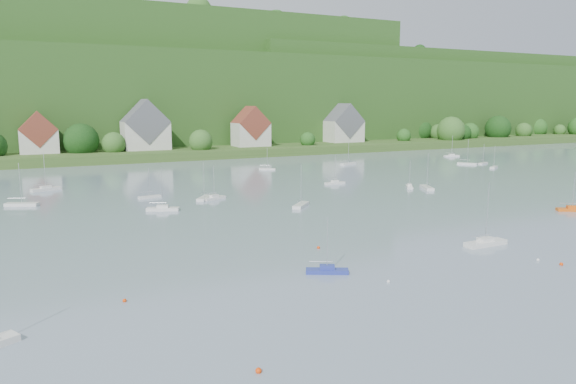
{
  "coord_description": "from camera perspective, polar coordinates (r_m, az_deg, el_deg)",
  "views": [
    {
      "loc": [
        -34.67,
        -8.74,
        19.36
      ],
      "look_at": [
        6.53,
        75.0,
        4.0
      ],
      "focal_mm": 33.55,
      "sensor_mm": 36.0,
      "label": 1
    }
  ],
  "objects": [
    {
      "name": "forested_ridge",
      "position": [
        279.53,
        -19.27,
        9.56
      ],
      "size": [
        620.0,
        181.22,
        69.89
      ],
      "color": "#194114",
      "rests_on": "ground"
    },
    {
      "name": "mooring_buoy_3",
      "position": [
        73.27,
        3.25,
        -5.99
      ],
      "size": [
        0.42,
        0.42,
        0.42
      ],
      "primitive_type": "sphere",
      "color": "#EB3D07",
      "rests_on": "ground"
    },
    {
      "name": "mooring_buoy_1",
      "position": [
        60.73,
        10.59,
        -9.41
      ],
      "size": [
        0.38,
        0.38,
        0.38
      ],
      "primitive_type": "sphere",
      "color": "silver",
      "rests_on": "ground"
    },
    {
      "name": "village_building_3",
      "position": [
        210.64,
        -3.97,
        6.62
      ],
      "size": [
        13.0,
        10.4,
        15.5
      ],
      "color": "beige",
      "rests_on": "far_shore_strip"
    },
    {
      "name": "mooring_buoy_5",
      "position": [
        56.64,
        -16.93,
        -11.07
      ],
      "size": [
        0.41,
        0.41,
        0.41
      ],
      "primitive_type": "sphere",
      "color": "#EB3D07",
      "rests_on": "ground"
    },
    {
      "name": "mooring_buoy_2",
      "position": [
        73.7,
        26.98,
        -6.93
      ],
      "size": [
        0.45,
        0.45,
        0.45
      ],
      "primitive_type": "sphere",
      "color": "#EB3D07",
      "rests_on": "ground"
    },
    {
      "name": "near_sailboat_5",
      "position": [
        110.86,
        27.9,
        -1.59
      ],
      "size": [
        5.32,
        4.13,
        7.23
      ],
      "rotation": [
        0.0,
        0.0,
        -0.56
      ],
      "color": "#D75711",
      "rests_on": "ground"
    },
    {
      "name": "mooring_buoy_4",
      "position": [
        74.42,
        24.96,
        -6.63
      ],
      "size": [
        0.39,
        0.39,
        0.39
      ],
      "primitive_type": "sphere",
      "color": "silver",
      "rests_on": "ground"
    },
    {
      "name": "far_shore_strip",
      "position": [
        212.35,
        -16.75,
        4.13
      ],
      "size": [
        600.0,
        60.0,
        3.0
      ],
      "primitive_type": "cube",
      "color": "#335620",
      "rests_on": "ground"
    },
    {
      "name": "village_building_2",
      "position": [
        200.9,
        -14.88,
        6.44
      ],
      "size": [
        16.0,
        11.44,
        18.0
      ],
      "color": "beige",
      "rests_on": "far_shore_strip"
    },
    {
      "name": "village_building_1",
      "position": [
        198.07,
        -24.93,
        5.41
      ],
      "size": [
        12.0,
        9.36,
        14.0
      ],
      "color": "beige",
      "rests_on": "far_shore_strip"
    },
    {
      "name": "near_sailboat_1",
      "position": [
        62.88,
        4.16,
        -8.23
      ],
      "size": [
        4.98,
        3.52,
        6.63
      ],
      "rotation": [
        0.0,
        0.0,
        -0.49
      ],
      "color": "#263396",
      "rests_on": "ground"
    },
    {
      "name": "far_sailboat_cluster",
      "position": [
        132.74,
        -3.19,
        1.11
      ],
      "size": [
        200.76,
        74.29,
        8.71
      ],
      "color": "silver",
      "rests_on": "ground"
    },
    {
      "name": "village_building_4",
      "position": [
        234.81,
        5.94,
        6.91
      ],
      "size": [
        15.0,
        10.4,
        16.5
      ],
      "color": "beige",
      "rests_on": "far_shore_strip"
    },
    {
      "name": "mooring_buoy_0",
      "position": [
        41.39,
        -3.14,
        -18.56
      ],
      "size": [
        0.48,
        0.48,
        0.48
      ],
      "primitive_type": "sphere",
      "color": "#EB3D07",
      "rests_on": "ground"
    },
    {
      "name": "near_sailboat_3",
      "position": [
        79.33,
        20.21,
        -5.03
      ],
      "size": [
        6.52,
        1.91,
        8.76
      ],
      "rotation": [
        0.0,
        0.0,
        0.01
      ],
      "color": "silver",
      "rests_on": "ground"
    }
  ]
}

